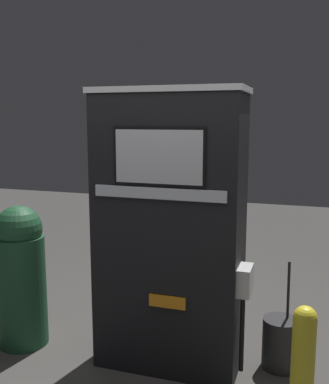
# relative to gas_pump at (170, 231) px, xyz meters

# --- Properties ---
(ground_plane) EXTENTS (14.00, 14.00, 0.00)m
(ground_plane) POSITION_rel_gas_pump_xyz_m (-0.00, -0.23, -1.03)
(ground_plane) COLOR #423F3D
(gas_pump) EXTENTS (1.15, 0.51, 2.04)m
(gas_pump) POSITION_rel_gas_pump_xyz_m (0.00, 0.00, 0.00)
(gas_pump) COLOR black
(gas_pump) RESTS_ON ground_plane
(safety_bollard) EXTENTS (0.13, 0.13, 0.85)m
(safety_bollard) POSITION_rel_gas_pump_xyz_m (0.96, -0.63, -0.58)
(safety_bollard) COLOR yellow
(safety_bollard) RESTS_ON ground_plane
(trash_bin) EXTENTS (0.39, 0.39, 1.16)m
(trash_bin) POSITION_rel_gas_pump_xyz_m (-1.23, -0.09, -0.43)
(trash_bin) COLOR #1E4C2D
(trash_bin) RESTS_ON ground_plane
(squeegee_bucket) EXTENTS (0.27, 0.27, 0.84)m
(squeegee_bucket) POSITION_rel_gas_pump_xyz_m (0.80, 0.20, -0.83)
(squeegee_bucket) COLOR #262628
(squeegee_bucket) RESTS_ON ground_plane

